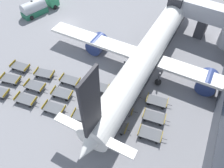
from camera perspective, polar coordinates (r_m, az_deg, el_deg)
name	(u,v)px	position (r m, az deg, el deg)	size (l,w,h in m)	color
ground_plane	(65,24)	(46.03, -12.11, 15.11)	(500.00, 500.00, 0.00)	gray
jet_bridge	(215,20)	(42.85, 25.26, 14.94)	(14.11, 5.50, 6.51)	silver
airplane	(150,51)	(33.90, 9.87, 8.46)	(34.61, 39.01, 12.88)	white
fuel_tanker_primary	(38,7)	(50.29, -18.82, 18.52)	(4.84, 8.41, 3.17)	#2D8C5B
baggage_dolly_row_near_col_b	(26,99)	(32.76, -21.57, -3.76)	(3.65, 1.93, 0.92)	#515459
baggage_dolly_row_near_col_c	(54,108)	(30.61, -14.89, -6.15)	(3.64, 1.90, 0.92)	#515459
baggage_dolly_row_near_col_d	(83,117)	(29.11, -7.48, -8.42)	(3.65, 1.96, 0.92)	#515459
baggage_dolly_row_near_col_e	(116,126)	(28.14, 1.00, -10.88)	(3.63, 1.86, 0.92)	#515459
baggage_dolly_row_near_col_f	(150,134)	(27.96, 9.92, -12.78)	(3.64, 1.89, 0.92)	#515459
baggage_dolly_row_mid_a_col_a	(11,79)	(36.34, -24.93, 1.18)	(3.66, 2.05, 0.92)	#515459
baggage_dolly_row_mid_a_col_b	(35,86)	(33.97, -19.44, -0.50)	(3.64, 1.91, 0.92)	#515459
baggage_dolly_row_mid_a_col_c	(62,93)	(31.95, -12.90, -2.40)	(3.65, 1.94, 0.92)	#515459
baggage_dolly_row_mid_a_col_d	(91,100)	(30.56, -5.46, -4.16)	(3.66, 2.04, 0.92)	#515459
baggage_dolly_row_mid_a_col_e	(122,109)	(29.58, 2.73, -6.48)	(3.66, 2.01, 0.92)	#515459
baggage_dolly_row_mid_a_col_f	(154,117)	(29.34, 10.93, -8.48)	(3.64, 1.91, 0.92)	#515459
baggage_dolly_row_mid_b_col_a	(20,67)	(37.78, -22.86, 4.20)	(3.63, 1.87, 0.92)	#515459
baggage_dolly_row_mid_b_col_b	(45,74)	(35.32, -17.21, 2.63)	(3.66, 2.07, 0.92)	#515459
baggage_dolly_row_mid_b_col_c	(70,80)	(33.39, -10.91, 0.96)	(3.63, 1.87, 0.92)	#515459
baggage_dolly_row_mid_b_col_d	(99,87)	(31.99, -3.49, -0.74)	(3.63, 1.87, 0.92)	#515459
baggage_dolly_row_mid_b_col_e	(128,94)	(31.14, 4.16, -2.65)	(3.64, 1.92, 0.92)	#515459
baggage_dolly_row_mid_b_col_f	(157,101)	(30.93, 11.64, -4.41)	(3.64, 1.90, 0.92)	#515459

